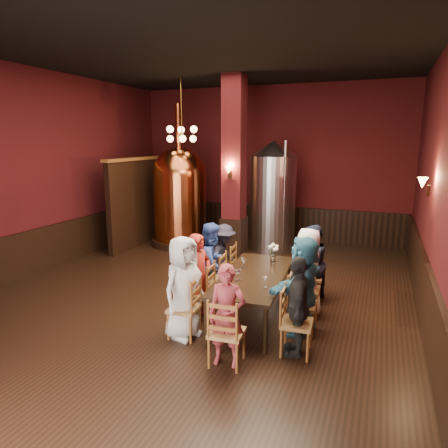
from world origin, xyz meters
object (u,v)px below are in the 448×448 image
at_px(person_1, 199,277).
at_px(rose_vase, 273,250).
at_px(person_0, 183,287).
at_px(copper_kettle, 180,195).
at_px(dining_table, 254,278).
at_px(steel_vessel, 273,196).
at_px(person_2, 212,264).

height_order(person_1, rose_vase, person_1).
relative_size(person_0, copper_kettle, 0.40).
bearing_deg(dining_table, person_0, -130.36).
relative_size(person_1, rose_vase, 4.24).
relative_size(copper_kettle, steel_vessel, 1.33).
relative_size(copper_kettle, rose_vase, 11.38).
distance_m(copper_kettle, rose_vase, 4.63).
bearing_deg(person_1, copper_kettle, 43.14).
bearing_deg(steel_vessel, person_0, -89.43).
bearing_deg(person_0, copper_kettle, 44.24).
distance_m(dining_table, person_1, 0.91).
bearing_deg(copper_kettle, person_1, -58.57).
bearing_deg(person_0, rose_vase, -9.23).
xyz_separation_m(person_1, copper_kettle, (-2.57, 4.21, 0.70)).
bearing_deg(rose_vase, person_0, -115.21).
bearing_deg(person_2, steel_vessel, -2.94).
height_order(person_1, person_2, person_2).
xyz_separation_m(steel_vessel, rose_vase, (0.94, -3.44, -0.49)).
bearing_deg(person_2, person_0, -178.05).
xyz_separation_m(person_1, person_2, (-0.05, 0.66, 0.03)).
xyz_separation_m(person_0, person_1, (-0.05, 0.67, -0.06)).
xyz_separation_m(person_2, steel_vessel, (0.05, 3.99, 0.71)).
bearing_deg(steel_vessel, person_1, -89.96).
distance_m(dining_table, person_2, 0.91).
xyz_separation_m(person_1, steel_vessel, (-0.00, 4.65, 0.74)).
bearing_deg(person_2, person_1, -178.05).
height_order(person_0, steel_vessel, steel_vessel).
bearing_deg(person_1, rose_vase, -25.98).
height_order(dining_table, copper_kettle, copper_kettle).
bearing_deg(copper_kettle, dining_table, -48.34).
bearing_deg(steel_vessel, copper_kettle, -170.17).
distance_m(dining_table, rose_vase, 0.87).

